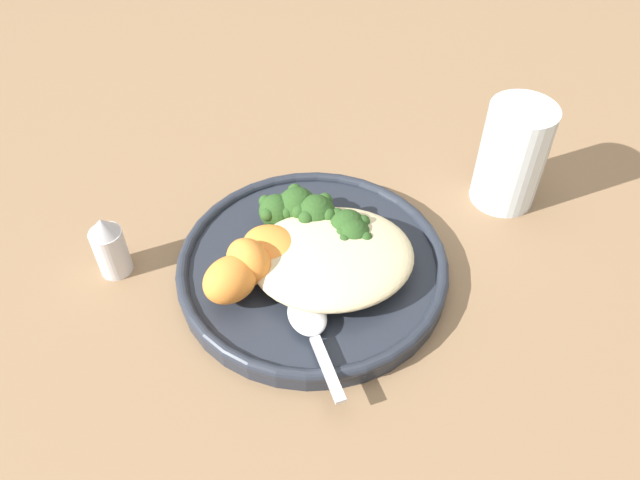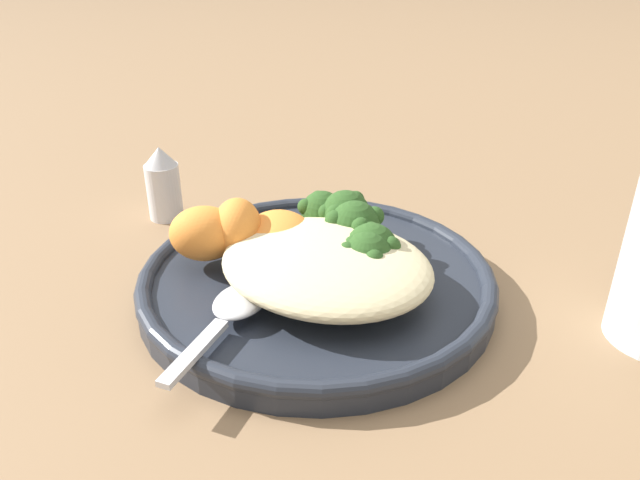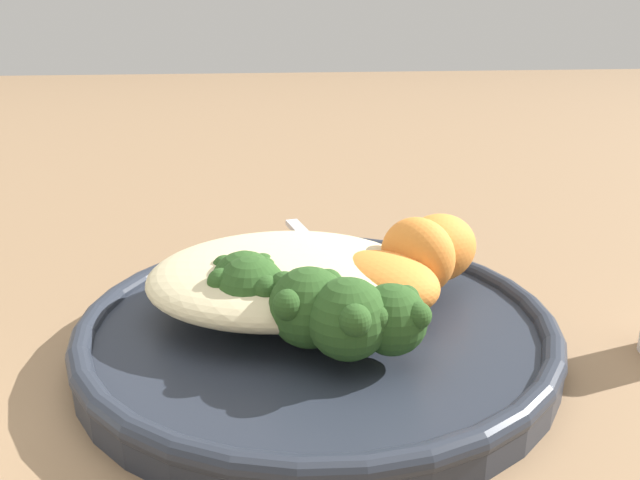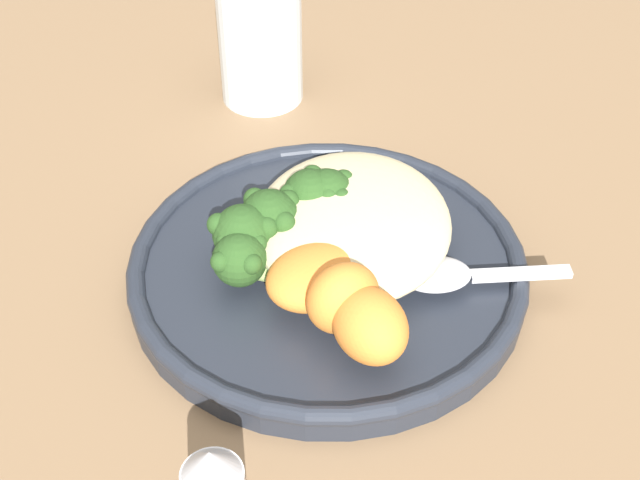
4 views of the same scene
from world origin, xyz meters
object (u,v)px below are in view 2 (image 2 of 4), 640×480
object	(u,v)px
quinoa_mound	(324,266)
plate	(317,280)
sweet_potato_chunk_0	(279,236)
broccoli_stalk_5	(317,217)
broccoli_stalk_3	(346,229)
spoon	(235,307)
broccoli_stalk_0	(333,278)
broccoli_stalk_4	(340,219)
broccoli_stalk_1	(357,257)
salt_shaker	(163,184)
broccoli_stalk_2	(360,250)
sweet_potato_chunk_2	(240,227)
sweet_potato_chunk_1	(204,233)

from	to	relation	value
quinoa_mound	plate	bearing A→B (deg)	-44.72
sweet_potato_chunk_0	broccoli_stalk_5	bearing A→B (deg)	-100.52
broccoli_stalk_3	spoon	world-z (taller)	broccoli_stalk_3
broccoli_stalk_0	sweet_potato_chunk_0	bearing A→B (deg)	171.86
broccoli_stalk_0	broccoli_stalk_4	xyz separation A→B (m)	(0.03, -0.07, 0.01)
plate	broccoli_stalk_3	distance (m)	0.04
broccoli_stalk_1	broccoli_stalk_5	size ratio (longest dim) A/B	1.01
sweet_potato_chunk_0	spoon	size ratio (longest dim) A/B	0.59
quinoa_mound	salt_shaker	distance (m)	0.21
broccoli_stalk_5	salt_shaker	world-z (taller)	salt_shaker
broccoli_stalk_4	spoon	size ratio (longest dim) A/B	0.90
broccoli_stalk_2	broccoli_stalk_5	distance (m)	0.06
broccoli_stalk_1	broccoli_stalk_5	xyz separation A→B (m)	(0.06, -0.04, -0.00)
broccoli_stalk_0	broccoli_stalk_5	size ratio (longest dim) A/B	0.99
broccoli_stalk_1	broccoli_stalk_4	world-z (taller)	broccoli_stalk_4
broccoli_stalk_1	broccoli_stalk_5	world-z (taller)	broccoli_stalk_1
broccoli_stalk_0	sweet_potato_chunk_0	world-z (taller)	sweet_potato_chunk_0
spoon	broccoli_stalk_5	bearing A→B (deg)	176.47
plate	broccoli_stalk_3	xyz separation A→B (m)	(-0.01, -0.03, 0.03)
broccoli_stalk_3	broccoli_stalk_5	world-z (taller)	broccoli_stalk_3
broccoli_stalk_0	sweet_potato_chunk_2	bearing A→B (deg)	-172.55
broccoli_stalk_0	salt_shaker	size ratio (longest dim) A/B	1.29
sweet_potato_chunk_0	broccoli_stalk_0	bearing A→B (deg)	158.01
plate	broccoli_stalk_0	size ratio (longest dim) A/B	2.95
broccoli_stalk_1	broccoli_stalk_3	bearing A→B (deg)	118.99
plate	broccoli_stalk_1	distance (m)	0.04
broccoli_stalk_2	salt_shaker	xyz separation A→B (m)	(0.21, -0.02, -0.01)
broccoli_stalk_0	broccoli_stalk_5	world-z (taller)	broccoli_stalk_5
broccoli_stalk_2	sweet_potato_chunk_1	distance (m)	0.11
salt_shaker	spoon	bearing A→B (deg)	146.98
salt_shaker	sweet_potato_chunk_0	bearing A→B (deg)	167.61
broccoli_stalk_0	spoon	bearing A→B (deg)	-113.38
broccoli_stalk_1	broccoli_stalk_0	bearing A→B (deg)	-111.07
broccoli_stalk_1	broccoli_stalk_5	distance (m)	0.07
salt_shaker	broccoli_stalk_5	bearing A→B (deg)	-177.36
spoon	sweet_potato_chunk_1	bearing A→B (deg)	-135.27
broccoli_stalk_1	plate	bearing A→B (deg)	173.27
broccoli_stalk_4	sweet_potato_chunk_2	distance (m)	0.08
broccoli_stalk_4	spoon	bearing A→B (deg)	-165.55
quinoa_mound	spoon	bearing A→B (deg)	62.85
broccoli_stalk_5	sweet_potato_chunk_2	distance (m)	0.06
broccoli_stalk_4	sweet_potato_chunk_1	distance (m)	0.10
spoon	salt_shaker	distance (m)	0.20
plate	sweet_potato_chunk_1	distance (m)	0.09
broccoli_stalk_0	sweet_potato_chunk_2	xyz separation A→B (m)	(0.09, -0.01, 0.01)
broccoli_stalk_0	broccoli_stalk_3	size ratio (longest dim) A/B	1.07
broccoli_stalk_5	sweet_potato_chunk_2	world-z (taller)	sweet_potato_chunk_2
broccoli_stalk_0	broccoli_stalk_1	distance (m)	0.02
plate	salt_shaker	world-z (taller)	salt_shaker
plate	broccoli_stalk_1	size ratio (longest dim) A/B	2.89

